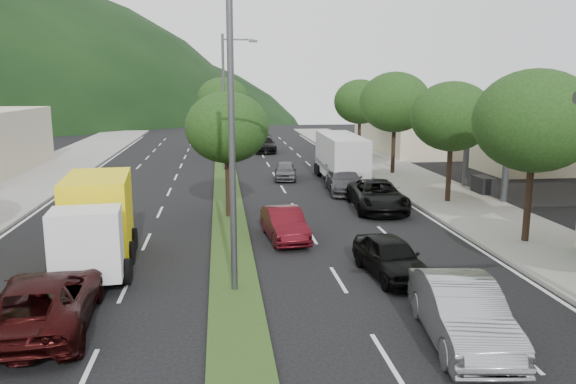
{
  "coord_description": "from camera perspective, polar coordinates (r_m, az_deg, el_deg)",
  "views": [
    {
      "loc": [
        -0.36,
        -8.9,
        6.5
      ],
      "look_at": [
        2.42,
        13.89,
        2.04
      ],
      "focal_mm": 35.0,
      "sensor_mm": 36.0,
      "label": 1
    }
  ],
  "objects": [
    {
      "name": "sidewalk_right",
      "position": [
        36.82,
        13.61,
        0.63
      ],
      "size": [
        5.0,
        90.0,
        0.15
      ],
      "primitive_type": "cube",
      "color": "gray",
      "rests_on": "ground"
    },
    {
      "name": "sidewalk_left",
      "position": [
        36.74,
        -26.94,
        -0.29
      ],
      "size": [
        6.0,
        90.0,
        0.15
      ],
      "primitive_type": "cube",
      "color": "gray",
      "rests_on": "ground"
    },
    {
      "name": "median",
      "position": [
        37.46,
        -6.29,
        1.02
      ],
      "size": [
        1.6,
        56.0,
        0.12
      ],
      "primitive_type": "cube",
      "color": "#263D16",
      "rests_on": "ground"
    },
    {
      "name": "gas_canopy",
      "position": [
        36.51,
        25.29,
        7.04
      ],
      "size": [
        12.2,
        8.2,
        5.25
      ],
      "color": "silver",
      "rests_on": "ground"
    },
    {
      "name": "bldg_right_far",
      "position": [
        56.64,
        13.7,
        6.73
      ],
      "size": [
        10.0,
        16.0,
        5.2
      ],
      "primitive_type": "cube",
      "color": "beige",
      "rests_on": "ground"
    },
    {
      "name": "tree_r_b",
      "position": [
        24.32,
        23.78,
        6.62
      ],
      "size": [
        4.8,
        4.8,
        6.94
      ],
      "color": "black",
      "rests_on": "sidewalk_right"
    },
    {
      "name": "tree_r_c",
      "position": [
        31.48,
        16.32,
        7.36
      ],
      "size": [
        4.4,
        4.4,
        6.48
      ],
      "color": "black",
      "rests_on": "sidewalk_right"
    },
    {
      "name": "tree_r_d",
      "position": [
        40.83,
        10.81,
        8.95
      ],
      "size": [
        5.0,
        5.0,
        7.17
      ],
      "color": "black",
      "rests_on": "sidewalk_right"
    },
    {
      "name": "tree_r_e",
      "position": [
        50.46,
        7.33,
        9.08
      ],
      "size": [
        4.6,
        4.6,
        6.71
      ],
      "color": "black",
      "rests_on": "sidewalk_right"
    },
    {
      "name": "tree_med_near",
      "position": [
        26.98,
        -6.2,
        6.52
      ],
      "size": [
        4.0,
        4.0,
        6.02
      ],
      "color": "black",
      "rests_on": "median"
    },
    {
      "name": "tree_med_far",
      "position": [
        52.92,
        -6.64,
        9.3
      ],
      "size": [
        4.8,
        4.8,
        6.94
      ],
      "color": "black",
      "rests_on": "median"
    },
    {
      "name": "streetlight_near",
      "position": [
        16.93,
        -5.07,
        7.84
      ],
      "size": [
        2.6,
        0.25,
        10.0
      ],
      "color": "#47494C",
      "rests_on": "ground"
    },
    {
      "name": "streetlight_mid",
      "position": [
        41.91,
        -6.26,
        9.67
      ],
      "size": [
        2.6,
        0.25,
        10.0
      ],
      "color": "#47494C",
      "rests_on": "ground"
    },
    {
      "name": "sedan_silver",
      "position": [
        15.16,
        17.26,
        -11.57
      ],
      "size": [
        2.28,
        5.09,
        1.62
      ],
      "primitive_type": "imported",
      "rotation": [
        0.0,
        0.0,
        -0.12
      ],
      "color": "#939599",
      "rests_on": "ground"
    },
    {
      "name": "suv_maroon",
      "position": [
        16.6,
        -23.57,
        -10.16
      ],
      "size": [
        2.97,
        5.73,
        1.54
      ],
      "primitive_type": "imported",
      "rotation": [
        0.0,
        0.0,
        3.22
      ],
      "color": "black",
      "rests_on": "ground"
    },
    {
      "name": "car_queue_a",
      "position": [
        19.55,
        10.38,
        -6.48
      ],
      "size": [
        2.05,
        4.21,
        1.38
      ],
      "primitive_type": "imported",
      "rotation": [
        0.0,
        0.0,
        0.1
      ],
      "color": "black",
      "rests_on": "ground"
    },
    {
      "name": "car_queue_b",
      "position": [
        34.1,
        5.73,
        1.19
      ],
      "size": [
        2.43,
        5.17,
        1.46
      ],
      "primitive_type": "imported",
      "rotation": [
        0.0,
        0.0,
        -0.08
      ],
      "color": "#424146",
      "rests_on": "ground"
    },
    {
      "name": "car_queue_c",
      "position": [
        23.66,
        -0.37,
        -3.27
      ],
      "size": [
        1.81,
        4.2,
        1.34
      ],
      "primitive_type": "imported",
      "rotation": [
        0.0,
        0.0,
        0.1
      ],
      "color": "#4C0C14",
      "rests_on": "ground"
    },
    {
      "name": "car_queue_d",
      "position": [
        29.49,
        9.09,
        -0.36
      ],
      "size": [
        2.95,
        5.68,
        1.53
      ],
      "primitive_type": "imported",
      "rotation": [
        0.0,
        0.0,
        -0.08
      ],
      "color": "black",
      "rests_on": "ground"
    },
    {
      "name": "car_queue_e",
      "position": [
        38.49,
        -0.27,
        2.19
      ],
      "size": [
        1.86,
        3.75,
        1.23
      ],
      "primitive_type": "imported",
      "rotation": [
        0.0,
        0.0,
        -0.12
      ],
      "color": "#535358",
      "rests_on": "ground"
    },
    {
      "name": "car_queue_f",
      "position": [
        54.04,
        -2.41,
        4.85
      ],
      "size": [
        2.1,
        5.04,
        1.46
      ],
      "primitive_type": "imported",
      "rotation": [
        0.0,
        0.0,
        -0.01
      ],
      "color": "black",
      "rests_on": "ground"
    },
    {
      "name": "box_truck",
      "position": [
        21.41,
        -18.85,
        -3.15
      ],
      "size": [
        2.98,
        6.57,
        3.15
      ],
      "rotation": [
        0.0,
        0.0,
        3.24
      ],
      "color": "silver",
      "rests_on": "ground"
    },
    {
      "name": "motorhome",
      "position": [
        37.63,
        5.38,
        3.56
      ],
      "size": [
        2.79,
        8.21,
        3.12
      ],
      "rotation": [
        0.0,
        0.0,
        -0.03
      ],
      "color": "beige",
      "rests_on": "ground"
    }
  ]
}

